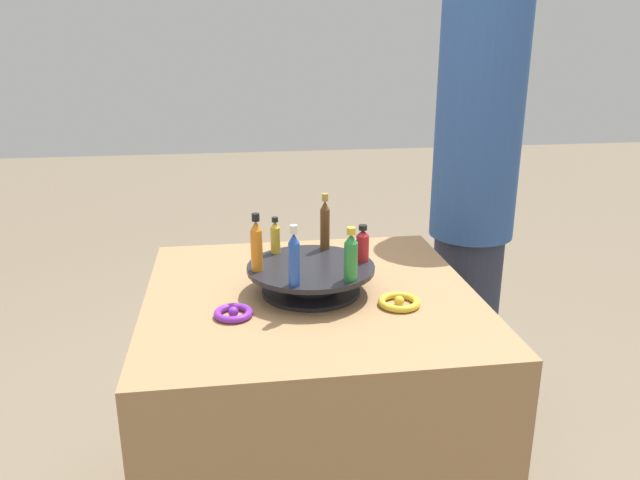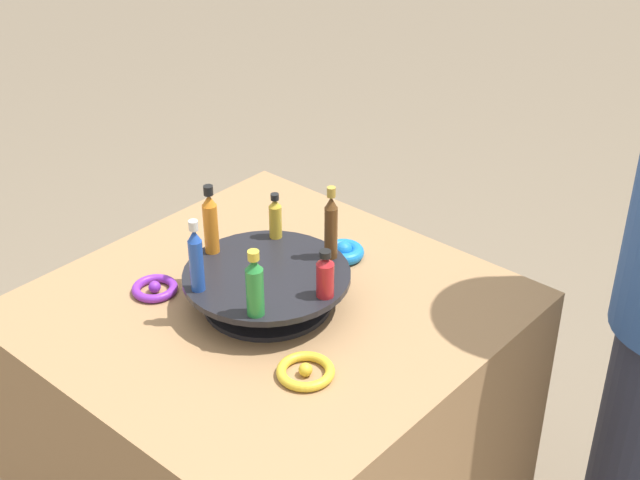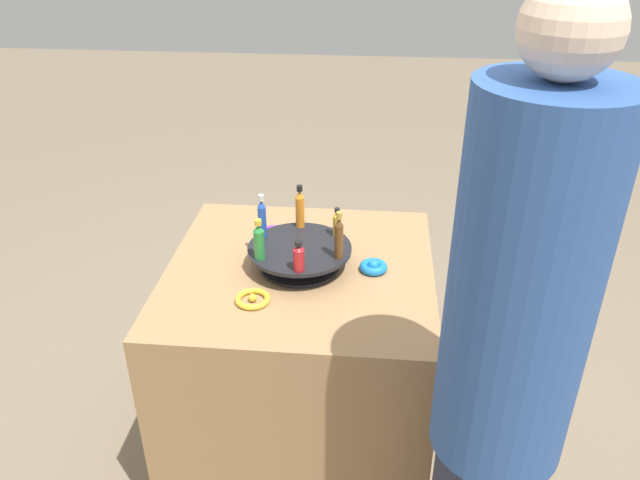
{
  "view_description": "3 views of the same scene",
  "coord_description": "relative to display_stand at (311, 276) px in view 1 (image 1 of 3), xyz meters",
  "views": [
    {
      "loc": [
        0.18,
        1.43,
        1.33
      ],
      "look_at": [
        -0.03,
        -0.02,
        0.85
      ],
      "focal_mm": 35.0,
      "sensor_mm": 36.0,
      "label": 1
    },
    {
      "loc": [
        -1.0,
        0.99,
        1.69
      ],
      "look_at": [
        -0.08,
        -0.06,
        0.87
      ],
      "focal_mm": 50.0,
      "sensor_mm": 36.0,
      "label": 2
    },
    {
      "loc": [
        -1.62,
        -0.22,
        1.73
      ],
      "look_at": [
        -0.09,
        -0.07,
        0.87
      ],
      "focal_mm": 35.0,
      "sensor_mm": 36.0,
      "label": 3
    }
  ],
  "objects": [
    {
      "name": "bottle_gold",
      "position": [
        0.08,
        -0.11,
        0.07
      ],
      "size": [
        0.03,
        0.03,
        0.1
      ],
      "color": "gold",
      "rests_on": "display_stand"
    },
    {
      "name": "ribbon_bow_blue",
      "position": [
        0.0,
        -0.23,
        -0.03
      ],
      "size": [
        0.08,
        0.08,
        0.04
      ],
      "color": "blue",
      "rests_on": "party_table"
    },
    {
      "name": "bottle_red",
      "position": [
        -0.13,
        -0.01,
        0.07
      ],
      "size": [
        0.03,
        0.03,
        0.09
      ],
      "color": "#B21E23",
      "rests_on": "display_stand"
    },
    {
      "name": "person_figure",
      "position": [
        -0.61,
        -0.5,
        0.06
      ],
      "size": [
        0.28,
        0.28,
        1.64
      ],
      "rotation": [
        0.0,
        0.0,
        0.69
      ],
      "color": "#282D42",
      "rests_on": "ground_plane"
    },
    {
      "name": "bottle_green",
      "position": [
        -0.08,
        0.11,
        0.09
      ],
      "size": [
        0.03,
        0.03,
        0.13
      ],
      "color": "#288438",
      "rests_on": "display_stand"
    },
    {
      "name": "bottle_brown",
      "position": [
        -0.05,
        -0.12,
        0.1
      ],
      "size": [
        0.03,
        0.03,
        0.15
      ],
      "color": "brown",
      "rests_on": "display_stand"
    },
    {
      "name": "bottle_orange",
      "position": [
        0.13,
        0.01,
        0.09
      ],
      "size": [
        0.03,
        0.03,
        0.14
      ],
      "color": "orange",
      "rests_on": "display_stand"
    },
    {
      "name": "bottle_blue",
      "position": [
        0.05,
        0.12,
        0.09
      ],
      "size": [
        0.03,
        0.03,
        0.14
      ],
      "color": "#234CAD",
      "rests_on": "display_stand"
    },
    {
      "name": "party_table",
      "position": [
        0.0,
        0.0,
        -0.4
      ],
      "size": [
        0.82,
        0.82,
        0.72
      ],
      "color": "#9E754C",
      "rests_on": "ground_plane"
    },
    {
      "name": "ribbon_bow_purple",
      "position": [
        0.19,
        0.12,
        -0.03
      ],
      "size": [
        0.09,
        0.09,
        0.02
      ],
      "color": "purple",
      "rests_on": "party_table"
    },
    {
      "name": "ribbon_bow_gold",
      "position": [
        -0.2,
        0.11,
        -0.03
      ],
      "size": [
        0.1,
        0.1,
        0.02
      ],
      "color": "gold",
      "rests_on": "party_table"
    },
    {
      "name": "display_stand",
      "position": [
        0.0,
        0.0,
        0.0
      ],
      "size": [
        0.32,
        0.32,
        0.07
      ],
      "color": "black",
      "rests_on": "party_table"
    }
  ]
}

